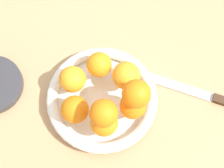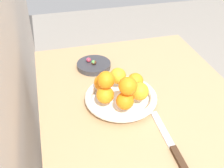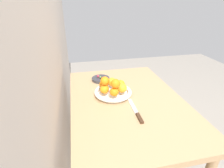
# 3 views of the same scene
# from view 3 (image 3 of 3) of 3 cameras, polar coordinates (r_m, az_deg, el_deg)

# --- Properties ---
(wall_back) EXTENTS (4.00, 0.05, 2.50)m
(wall_back) POSITION_cam_3_polar(r_m,az_deg,el_deg) (1.01, -21.78, 17.98)
(wall_back) COLOR beige
(wall_back) RESTS_ON ground_plane
(dining_table) EXTENTS (1.10, 0.76, 0.74)m
(dining_table) POSITION_cam_3_polar(r_m,az_deg,el_deg) (1.26, 4.68, -8.26)
(dining_table) COLOR tan
(dining_table) RESTS_ON ground_plane
(fruit_bowl) EXTENTS (0.26, 0.26, 0.04)m
(fruit_bowl) POSITION_cam_3_polar(r_m,az_deg,el_deg) (1.24, 0.32, -2.82)
(fruit_bowl) COLOR white
(fruit_bowl) RESTS_ON dining_table
(candy_dish) EXTENTS (0.15, 0.15, 0.02)m
(candy_dish) POSITION_cam_3_polar(r_m,az_deg,el_deg) (1.47, -3.72, 1.64)
(candy_dish) COLOR #333338
(candy_dish) RESTS_ON dining_table
(orange_0) EXTENTS (0.06, 0.06, 0.06)m
(orange_0) POSITION_cam_3_polar(r_m,az_deg,el_deg) (1.28, -0.01, 0.72)
(orange_0) COLOR orange
(orange_0) RESTS_ON fruit_bowl
(orange_1) EXTENTS (0.06, 0.06, 0.06)m
(orange_1) POSITION_cam_3_polar(r_m,az_deg,el_deg) (1.24, -2.71, -0.13)
(orange_1) COLOR orange
(orange_1) RESTS_ON fruit_bowl
(orange_2) EXTENTS (0.06, 0.06, 0.06)m
(orange_2) POSITION_cam_3_polar(r_m,az_deg,el_deg) (1.18, -2.48, -1.71)
(orange_2) COLOR orange
(orange_2) RESTS_ON fruit_bowl
(orange_3) EXTENTS (0.06, 0.06, 0.06)m
(orange_3) POSITION_cam_3_polar(r_m,az_deg,el_deg) (1.15, 0.72, -2.58)
(orange_3) COLOR orange
(orange_3) RESTS_ON fruit_bowl
(orange_4) EXTENTS (0.07, 0.07, 0.07)m
(orange_4) POSITION_cam_3_polar(r_m,az_deg,el_deg) (1.19, 3.33, -1.34)
(orange_4) COLOR orange
(orange_4) RESTS_ON fruit_bowl
(orange_5) EXTENTS (0.06, 0.06, 0.06)m
(orange_5) POSITION_cam_3_polar(r_m,az_deg,el_deg) (1.25, 2.85, -0.01)
(orange_5) COLOR orange
(orange_5) RESTS_ON fruit_bowl
(orange_6) EXTENTS (0.06, 0.06, 0.06)m
(orange_6) POSITION_cam_3_polar(r_m,az_deg,el_deg) (1.16, -2.35, 1.00)
(orange_6) COLOR orange
(orange_6) RESTS_ON orange_2
(orange_7) EXTENTS (0.06, 0.06, 0.06)m
(orange_7) POSITION_cam_3_polar(r_m,az_deg,el_deg) (1.12, 1.15, 0.16)
(orange_7) COLOR orange
(orange_7) RESTS_ON orange_3
(candy_ball_0) EXTENTS (0.02, 0.02, 0.02)m
(candy_ball_0) POSITION_cam_3_polar(r_m,az_deg,el_deg) (1.46, -3.63, 2.18)
(candy_ball_0) COLOR #472819
(candy_ball_0) RESTS_ON candy_dish
(candy_ball_1) EXTENTS (0.02, 0.02, 0.02)m
(candy_ball_1) POSITION_cam_3_polar(r_m,az_deg,el_deg) (1.46, -3.77, 2.21)
(candy_ball_1) COLOR #4C9947
(candy_ball_1) RESTS_ON candy_dish
(candy_ball_2) EXTENTS (0.02, 0.02, 0.02)m
(candy_ball_2) POSITION_cam_3_polar(r_m,az_deg,el_deg) (1.48, -4.69, 2.58)
(candy_ball_2) COLOR #8C4C99
(candy_ball_2) RESTS_ON candy_dish
(candy_ball_3) EXTENTS (0.02, 0.02, 0.02)m
(candy_ball_3) POSITION_cam_3_polar(r_m,az_deg,el_deg) (1.46, -3.82, 2.16)
(candy_ball_3) COLOR #472819
(candy_ball_3) RESTS_ON candy_dish
(candy_ball_4) EXTENTS (0.02, 0.02, 0.02)m
(candy_ball_4) POSITION_cam_3_polar(r_m,az_deg,el_deg) (1.48, -4.56, 2.56)
(candy_ball_4) COLOR #C6384C
(candy_ball_4) RESTS_ON candy_dish
(knife) EXTENTS (0.26, 0.03, 0.01)m
(knife) POSITION_cam_3_polar(r_m,az_deg,el_deg) (1.08, 7.94, -9.07)
(knife) COLOR #3F2819
(knife) RESTS_ON dining_table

